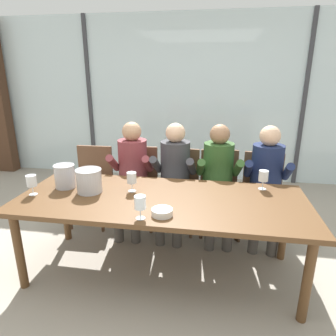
% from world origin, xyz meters
% --- Properties ---
extents(ground, '(14.00, 14.00, 0.00)m').
position_xyz_m(ground, '(0.00, 1.00, 0.00)').
color(ground, '#9E9384').
extents(window_glass_panel, '(7.61, 0.03, 2.60)m').
position_xyz_m(window_glass_panel, '(0.00, 2.63, 1.30)').
color(window_glass_panel, silver).
rests_on(window_glass_panel, ground).
extents(window_mullion_left, '(0.06, 0.06, 2.60)m').
position_xyz_m(window_mullion_left, '(-1.71, 2.61, 1.30)').
color(window_mullion_left, '#38383D').
rests_on(window_mullion_left, ground).
extents(window_mullion_right, '(0.06, 0.06, 2.60)m').
position_xyz_m(window_mullion_right, '(1.71, 2.61, 1.30)').
color(window_mullion_right, '#38383D').
rests_on(window_mullion_right, ground).
extents(hillside_vineyard, '(13.61, 2.40, 2.10)m').
position_xyz_m(hillside_vineyard, '(0.00, 6.36, 1.05)').
color(hillside_vineyard, '#568942').
rests_on(hillside_vineyard, ground).
extents(dining_table, '(2.41, 0.97, 0.72)m').
position_xyz_m(dining_table, '(0.00, 0.00, 0.66)').
color(dining_table, brown).
rests_on(dining_table, ground).
extents(chair_near_curtain, '(0.45, 0.45, 0.90)m').
position_xyz_m(chair_near_curtain, '(-0.99, 0.87, 0.53)').
color(chair_near_curtain, brown).
rests_on(chair_near_curtain, ground).
extents(chair_left_of_center, '(0.46, 0.46, 0.90)m').
position_xyz_m(chair_left_of_center, '(-0.45, 0.93, 0.53)').
color(chair_left_of_center, brown).
rests_on(chair_left_of_center, ground).
extents(chair_center, '(0.47, 0.47, 0.90)m').
position_xyz_m(chair_center, '(0.04, 0.92, 0.53)').
color(chair_center, brown).
rests_on(chair_center, ground).
extents(chair_right_of_center, '(0.47, 0.47, 0.90)m').
position_xyz_m(chair_right_of_center, '(0.49, 0.92, 0.53)').
color(chair_right_of_center, brown).
rests_on(chair_right_of_center, ground).
extents(chair_near_window_right, '(0.49, 0.49, 0.90)m').
position_xyz_m(chair_near_window_right, '(0.94, 0.88, 0.53)').
color(chair_near_window_right, brown).
rests_on(chair_near_window_right, ground).
extents(person_maroon_top, '(0.48, 0.63, 1.22)m').
position_xyz_m(person_maroon_top, '(-0.47, 0.76, 0.70)').
color(person_maroon_top, brown).
rests_on(person_maroon_top, ground).
extents(person_charcoal_jacket, '(0.47, 0.62, 1.22)m').
position_xyz_m(person_charcoal_jacket, '(0.00, 0.76, 0.70)').
color(person_charcoal_jacket, '#38383D').
rests_on(person_charcoal_jacket, ground).
extents(person_olive_shirt, '(0.49, 0.63, 1.22)m').
position_xyz_m(person_olive_shirt, '(0.47, 0.76, 0.70)').
color(person_olive_shirt, '#2D5123').
rests_on(person_olive_shirt, ground).
extents(person_navy_polo, '(0.49, 0.63, 1.22)m').
position_xyz_m(person_navy_polo, '(0.96, 0.76, 0.70)').
color(person_navy_polo, '#192347').
rests_on(person_navy_polo, ground).
extents(ice_bucket_primary, '(0.22, 0.22, 0.21)m').
position_xyz_m(ice_bucket_primary, '(-0.64, 0.03, 0.83)').
color(ice_bucket_primary, '#B7B7BC').
rests_on(ice_bucket_primary, dining_table).
extents(ice_bucket_secondary, '(0.19, 0.19, 0.21)m').
position_xyz_m(ice_bucket_secondary, '(-0.90, 0.10, 0.83)').
color(ice_bucket_secondary, '#B7B7BC').
rests_on(ice_bucket_secondary, dining_table).
extents(tasting_bowl, '(0.16, 0.16, 0.05)m').
position_xyz_m(tasting_bowl, '(0.07, -0.31, 0.75)').
color(tasting_bowl, silver).
rests_on(tasting_bowl, dining_table).
extents(wine_glass_by_left_taster, '(0.08, 0.08, 0.17)m').
position_xyz_m(wine_glass_by_left_taster, '(-0.28, 0.10, 0.84)').
color(wine_glass_by_left_taster, silver).
rests_on(wine_glass_by_left_taster, dining_table).
extents(wine_glass_near_bucket, '(0.08, 0.08, 0.17)m').
position_xyz_m(wine_glass_near_bucket, '(0.86, 0.34, 0.84)').
color(wine_glass_near_bucket, silver).
rests_on(wine_glass_near_bucket, dining_table).
extents(wine_glass_center_pour, '(0.08, 0.08, 0.17)m').
position_xyz_m(wine_glass_center_pour, '(-1.10, -0.11, 0.85)').
color(wine_glass_center_pour, silver).
rests_on(wine_glass_center_pour, dining_table).
extents(wine_glass_by_right_taster, '(0.08, 0.08, 0.17)m').
position_xyz_m(wine_glass_by_right_taster, '(-0.08, -0.39, 0.85)').
color(wine_glass_by_right_taster, silver).
rests_on(wine_glass_by_right_taster, dining_table).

